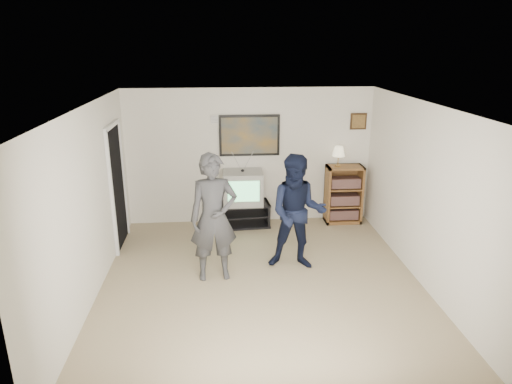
{
  "coord_description": "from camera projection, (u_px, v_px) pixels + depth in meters",
  "views": [
    {
      "loc": [
        -0.54,
        -5.66,
        3.26
      ],
      "look_at": [
        -0.02,
        0.72,
        1.15
      ],
      "focal_mm": 32.0,
      "sensor_mm": 36.0,
      "label": 1
    }
  ],
  "objects": [
    {
      "name": "media_stand",
      "position": [
        245.0,
        214.0,
        8.45
      ],
      "size": [
        0.93,
        0.57,
        0.45
      ],
      "rotation": [
        0.0,
        0.0,
        0.08
      ],
      "color": "black",
      "rests_on": "room_shell"
    },
    {
      "name": "person_short",
      "position": [
        297.0,
        213.0,
        6.69
      ],
      "size": [
        0.95,
        0.8,
        1.75
      ],
      "primitive_type": "imported",
      "rotation": [
        0.0,
        0.0,
        -0.17
      ],
      "color": "black",
      "rests_on": "room_shell"
    },
    {
      "name": "person_tall",
      "position": [
        214.0,
        218.0,
        6.37
      ],
      "size": [
        0.72,
        0.51,
        1.84
      ],
      "primitive_type": "imported",
      "rotation": [
        0.0,
        0.0,
        0.11
      ],
      "color": "#343537",
      "rests_on": "room_shell"
    },
    {
      "name": "table_lamp",
      "position": [
        338.0,
        156.0,
        8.32
      ],
      "size": [
        0.23,
        0.23,
        0.37
      ],
      "primitive_type": null,
      "color": "beige",
      "rests_on": "bookshelf"
    },
    {
      "name": "controller_right",
      "position": [
        298.0,
        198.0,
        6.89
      ],
      "size": [
        0.08,
        0.13,
        0.04
      ],
      "primitive_type": "cube",
      "rotation": [
        0.0,
        0.0,
        -0.32
      ],
      "color": "white",
      "rests_on": "person_short"
    },
    {
      "name": "small_picture",
      "position": [
        358.0,
        121.0,
        8.33
      ],
      "size": [
        0.3,
        0.03,
        0.3
      ],
      "primitive_type": "cube",
      "color": "black",
      "rests_on": "room_shell"
    },
    {
      "name": "crt_television",
      "position": [
        243.0,
        187.0,
        8.28
      ],
      "size": [
        0.72,
        0.61,
        0.6
      ],
      "primitive_type": null,
      "rotation": [
        0.0,
        0.0,
        -0.01
      ],
      "color": "#969691",
      "rests_on": "media_stand"
    },
    {
      "name": "air_vent",
      "position": [
        219.0,
        119.0,
        8.11
      ],
      "size": [
        0.28,
        0.02,
        0.14
      ],
      "primitive_type": "cube",
      "color": "white",
      "rests_on": "room_shell"
    },
    {
      "name": "bookshelf",
      "position": [
        344.0,
        194.0,
        8.54
      ],
      "size": [
        0.66,
        0.38,
        1.09
      ],
      "primitive_type": null,
      "color": "brown",
      "rests_on": "room_shell"
    },
    {
      "name": "controller_left",
      "position": [
        215.0,
        191.0,
        6.43
      ],
      "size": [
        0.05,
        0.12,
        0.03
      ],
      "primitive_type": "cube",
      "rotation": [
        0.0,
        0.0,
        -0.11
      ],
      "color": "white",
      "rests_on": "person_tall"
    },
    {
      "name": "poster",
      "position": [
        249.0,
        136.0,
        8.24
      ],
      "size": [
        1.1,
        0.03,
        0.75
      ],
      "primitive_type": "cube",
      "color": "black",
      "rests_on": "room_shell"
    },
    {
      "name": "room_shell",
      "position": [
        260.0,
        194.0,
        6.35
      ],
      "size": [
        4.51,
        5.0,
        2.51
      ],
      "color": "#736149",
      "rests_on": "ground"
    },
    {
      "name": "doorway",
      "position": [
        117.0,
        187.0,
        7.45
      ],
      "size": [
        0.03,
        0.85,
        2.0
      ],
      "primitive_type": "cube",
      "color": "black",
      "rests_on": "room_shell"
    }
  ]
}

